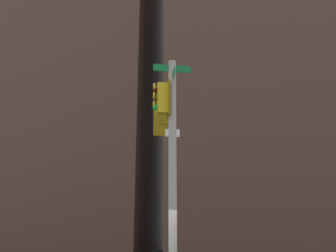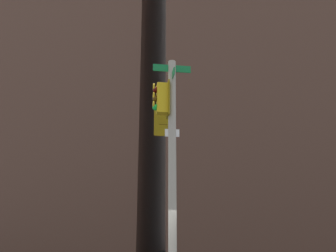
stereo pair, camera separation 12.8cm
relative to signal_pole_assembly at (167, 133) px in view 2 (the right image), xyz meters
The scene contains 3 objects.
signal_pole_assembly is the anchor object (origin of this frame).
building_brick_midblock 38.69m from the signal_pole_assembly, 118.55° to the left, with size 19.78×17.18×49.05m, color #4C3328.
building_glass_tower 46.80m from the signal_pole_assembly, 74.11° to the left, with size 26.21×24.70×58.18m, color #8CB2C6.
Camera 2 is at (2.01, -10.43, 1.80)m, focal length 38.84 mm.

